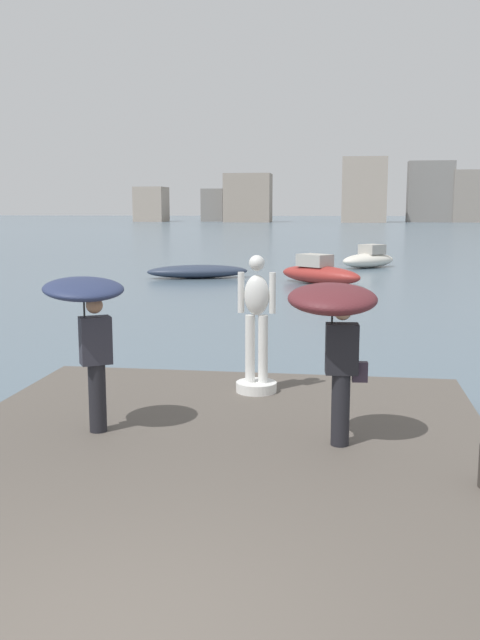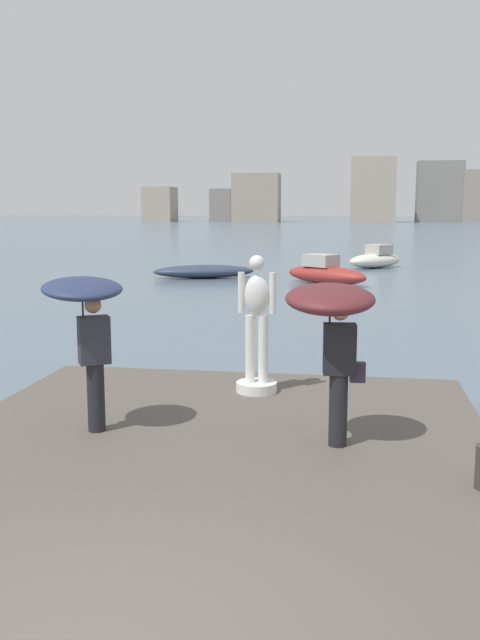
{
  "view_description": "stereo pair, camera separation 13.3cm",
  "coord_description": "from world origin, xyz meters",
  "px_view_note": "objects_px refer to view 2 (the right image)",
  "views": [
    {
      "loc": [
        1.52,
        -3.96,
        3.24
      ],
      "look_at": [
        0.0,
        6.34,
        1.55
      ],
      "focal_mm": 39.51,
      "sensor_mm": 36.0,
      "label": 1
    },
    {
      "loc": [
        1.65,
        -3.94,
        3.24
      ],
      "look_at": [
        0.0,
        6.34,
        1.55
      ],
      "focal_mm": 39.51,
      "sensor_mm": 36.0,
      "label": 2
    }
  ],
  "objects_px": {
    "statue_white_figure": "(257,335)",
    "boat_far": "(204,271)",
    "onlooker_left": "(86,313)",
    "boat_leftward": "(325,273)",
    "onlooker_right": "(333,317)",
    "boat_rightward": "(376,259)"
  },
  "relations": [
    {
      "from": "statue_white_figure",
      "to": "boat_far",
      "type": "xyz_separation_m",
      "value": [
        -5.29,
        20.89,
        -1.0
      ]
    },
    {
      "from": "onlooker_left",
      "to": "onlooker_right",
      "type": "relative_size",
      "value": 1.01
    },
    {
      "from": "statue_white_figure",
      "to": "onlooker_left",
      "type": "relative_size",
      "value": 1.05
    },
    {
      "from": "onlooker_right",
      "to": "boat_rightward",
      "type": "distance_m",
      "value": 29.94
    },
    {
      "from": "statue_white_figure",
      "to": "onlooker_right",
      "type": "distance_m",
      "value": 2.66
    },
    {
      "from": "onlooker_right",
      "to": "boat_far",
      "type": "height_order",
      "value": "onlooker_right"
    },
    {
      "from": "boat_leftward",
      "to": "statue_white_figure",
      "type": "bearing_deg",
      "value": -90.89
    },
    {
      "from": "onlooker_left",
      "to": "boat_leftward",
      "type": "distance_m",
      "value": 21.62
    },
    {
      "from": "statue_white_figure",
      "to": "onlooker_left",
      "type": "distance_m",
      "value": 2.97
    },
    {
      "from": "statue_white_figure",
      "to": "onlooker_right",
      "type": "relative_size",
      "value": 1.06
    },
    {
      "from": "boat_far",
      "to": "boat_rightward",
      "type": "distance_m",
      "value": 10.37
    },
    {
      "from": "onlooker_right",
      "to": "boat_leftward",
      "type": "xyz_separation_m",
      "value": [
        -0.91,
        21.5,
        -1.49
      ]
    },
    {
      "from": "statue_white_figure",
      "to": "boat_rightward",
      "type": "relative_size",
      "value": 0.61
    },
    {
      "from": "onlooker_left",
      "to": "boat_far",
      "type": "height_order",
      "value": "onlooker_left"
    },
    {
      "from": "statue_white_figure",
      "to": "boat_far",
      "type": "distance_m",
      "value": 21.57
    },
    {
      "from": "boat_leftward",
      "to": "boat_rightward",
      "type": "distance_m",
      "value": 8.68
    },
    {
      "from": "onlooker_left",
      "to": "boat_leftward",
      "type": "height_order",
      "value": "onlooker_left"
    },
    {
      "from": "boat_rightward",
      "to": "statue_white_figure",
      "type": "bearing_deg",
      "value": -95.44
    },
    {
      "from": "statue_white_figure",
      "to": "boat_rightward",
      "type": "bearing_deg",
      "value": 84.56
    },
    {
      "from": "boat_leftward",
      "to": "onlooker_left",
      "type": "bearing_deg",
      "value": -95.68
    },
    {
      "from": "onlooker_left",
      "to": "onlooker_right",
      "type": "xyz_separation_m",
      "value": [
        3.05,
        -0.04,
        0.03
      ]
    },
    {
      "from": "onlooker_left",
      "to": "boat_far",
      "type": "relative_size",
      "value": 0.41
    }
  ]
}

